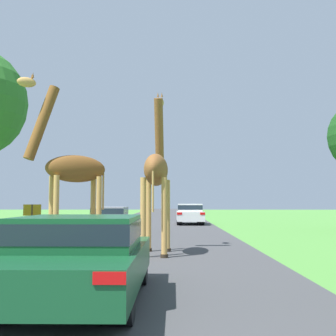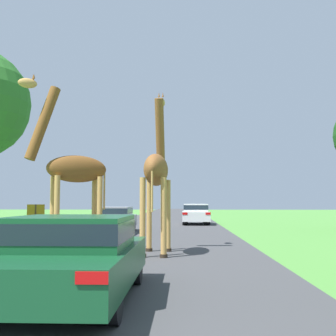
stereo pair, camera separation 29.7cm
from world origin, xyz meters
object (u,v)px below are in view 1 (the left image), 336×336
Objects in this scene: car_queue_left at (190,213)px; car_queue_right at (110,219)px; giraffe_companion at (69,168)px; car_lead_maroon at (79,255)px; sign_post at (32,215)px; giraffe_near_road at (156,171)px.

car_queue_right is at bearing -118.30° from car_queue_left.
car_lead_maroon is (1.74, -6.27, -1.87)m from giraffe_companion.
car_queue_left is at bearing 61.70° from car_queue_right.
car_lead_maroon is 1.08× the size of car_queue_left.
sign_post reaches higher than car_queue_left.
car_lead_maroon is at bearing -96.80° from giraffe_near_road.
car_lead_maroon is 0.92× the size of car_queue_right.
giraffe_companion is at bearing 174.80° from giraffe_near_road.
giraffe_companion is 16.65m from car_queue_left.
giraffe_near_road reaches higher than car_lead_maroon.
giraffe_near_road is at bearing -128.87° from giraffe_companion.
car_queue_left is at bearing 86.92° from giraffe_near_road.
giraffe_companion is 1.15× the size of car_queue_right.
sign_post is at bearing 144.23° from giraffe_near_road.
giraffe_companion is at bearing -105.20° from car_queue_left.
car_queue_left is at bearing 61.50° from sign_post.
car_queue_left reaches higher than car_queue_right.
sign_post is (-2.35, 3.64, -1.57)m from giraffe_companion.
car_lead_maroon is 10.72m from sign_post.
sign_post is at bearing -118.50° from car_queue_left.
giraffe_near_road reaches higher than sign_post.
car_queue_right is (-1.67, 14.30, -0.01)m from car_lead_maroon.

